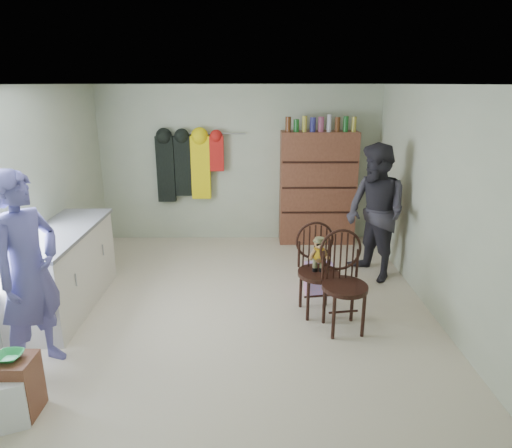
{
  "coord_description": "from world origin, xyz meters",
  "views": [
    {
      "loc": [
        0.22,
        -4.84,
        2.51
      ],
      "look_at": [
        0.25,
        0.2,
        0.95
      ],
      "focal_mm": 32.0,
      "sensor_mm": 36.0,
      "label": 1
    }
  ],
  "objects_px": {
    "dresser": "(318,187)",
    "chair_front": "(317,263)",
    "chair_far": "(343,278)",
    "counter": "(64,269)"
  },
  "relations": [
    {
      "from": "chair_front",
      "to": "chair_far",
      "type": "bearing_deg",
      "value": -68.11
    },
    {
      "from": "dresser",
      "to": "counter",
      "type": "bearing_deg",
      "value": -144.31
    },
    {
      "from": "dresser",
      "to": "chair_front",
      "type": "bearing_deg",
      "value": -97.45
    },
    {
      "from": "chair_front",
      "to": "chair_far",
      "type": "height_order",
      "value": "chair_far"
    },
    {
      "from": "counter",
      "to": "chair_front",
      "type": "height_order",
      "value": "chair_front"
    },
    {
      "from": "chair_far",
      "to": "counter",
      "type": "bearing_deg",
      "value": 162.85
    },
    {
      "from": "dresser",
      "to": "chair_far",
      "type": "bearing_deg",
      "value": -91.95
    },
    {
      "from": "counter",
      "to": "dresser",
      "type": "relative_size",
      "value": 0.9
    },
    {
      "from": "chair_front",
      "to": "dresser",
      "type": "relative_size",
      "value": 0.5
    },
    {
      "from": "counter",
      "to": "chair_far",
      "type": "distance_m",
      "value": 3.14
    }
  ]
}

